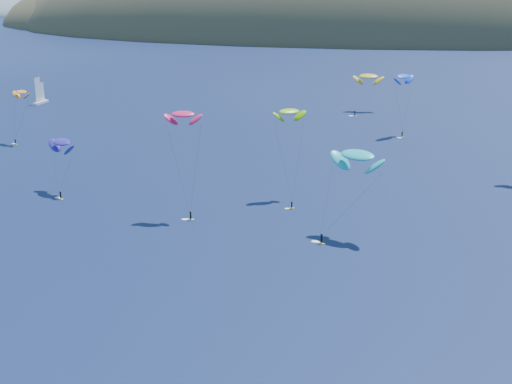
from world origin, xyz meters
name	(u,v)px	position (x,y,z in m)	size (l,w,h in m)	color
island	(385,42)	(39.40, 562.36, -10.74)	(730.00, 300.00, 210.00)	#3D3526
sailboat	(40,101)	(-101.10, 206.82, 0.97)	(9.84, 8.45, 11.98)	white
kitesurfer_1	(21,92)	(-78.07, 147.32, 15.52)	(7.56, 7.60, 17.49)	#F4F71B
kitesurfer_3	(289,112)	(9.50, 107.32, 20.27)	(8.43, 14.39, 22.45)	#F4F71B
kitesurfer_4	(403,76)	(38.45, 175.97, 18.84)	(8.58, 10.14, 21.29)	#F4F71B
kitesurfer_5	(358,155)	(26.05, 83.70, 16.65)	(13.45, 12.91, 19.86)	#F4F71B
kitesurfer_9	(183,114)	(-11.66, 90.22, 22.43)	(8.11, 6.93, 24.68)	#F4F71B
kitesurfer_10	(61,142)	(-45.32, 101.76, 12.15)	(9.98, 11.95, 14.74)	#F4F71B
kitesurfer_11	(369,76)	(27.40, 213.92, 12.89)	(10.72, 14.57, 15.90)	#F4F71B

